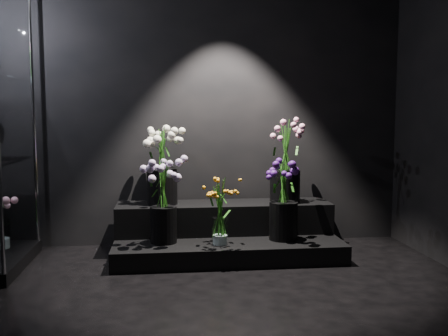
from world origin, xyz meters
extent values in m
plane|color=black|center=(0.00, 0.00, 0.00)|extent=(4.00, 4.00, 0.00)
plane|color=black|center=(0.00, 2.00, 1.40)|extent=(4.00, 0.00, 4.00)
cube|color=black|center=(0.27, 1.52, 0.08)|extent=(1.93, 0.86, 0.16)
cube|color=black|center=(0.27, 1.73, 0.29)|extent=(1.93, 0.43, 0.27)
cylinder|color=white|center=(0.19, 1.29, 0.27)|extent=(0.13, 0.13, 0.23)
cylinder|color=black|center=(-0.27, 1.40, 0.31)|extent=(0.22, 0.22, 0.30)
cylinder|color=black|center=(0.74, 1.39, 0.32)|extent=(0.24, 0.24, 0.32)
cylinder|color=black|center=(-0.28, 1.73, 0.59)|extent=(0.27, 0.27, 0.32)
cylinder|color=black|center=(0.83, 1.71, 0.58)|extent=(0.27, 0.27, 0.29)
cylinder|color=white|center=(-1.64, 1.60, 0.22)|extent=(0.16, 0.16, 0.24)
camera|label=1|loc=(-0.24, -2.70, 1.22)|focal=40.00mm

